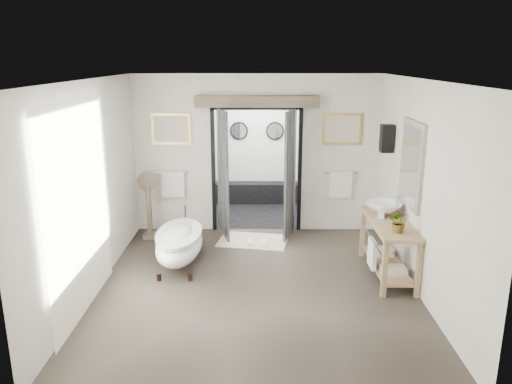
% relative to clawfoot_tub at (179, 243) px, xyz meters
% --- Properties ---
extents(ground_plane, '(5.00, 5.00, 0.00)m').
position_rel_clawfoot_tub_xyz_m(ground_plane, '(1.20, -0.77, -0.37)').
color(ground_plane, brown).
extents(room_shell, '(4.52, 5.02, 2.91)m').
position_rel_clawfoot_tub_xyz_m(room_shell, '(1.16, -0.88, 1.48)').
color(room_shell, silver).
rests_on(room_shell, ground_plane).
extents(shower_room, '(2.22, 2.01, 2.51)m').
position_rel_clawfoot_tub_xyz_m(shower_room, '(1.20, 3.22, 0.53)').
color(shower_room, black).
rests_on(shower_room, ground_plane).
extents(back_wall_dressing, '(3.82, 0.79, 2.52)m').
position_rel_clawfoot_tub_xyz_m(back_wall_dressing, '(1.20, 1.55, 1.19)').
color(back_wall_dressing, black).
rests_on(back_wall_dressing, ground_plane).
extents(clawfoot_tub, '(0.70, 1.57, 0.76)m').
position_rel_clawfoot_tub_xyz_m(clawfoot_tub, '(0.00, 0.00, 0.00)').
color(clawfoot_tub, '#36251C').
rests_on(clawfoot_tub, ground_plane).
extents(vanity, '(0.57, 1.60, 0.85)m').
position_rel_clawfoot_tub_xyz_m(vanity, '(3.15, -0.33, 0.13)').
color(vanity, tan).
rests_on(vanity, ground_plane).
extents(pedestal_mirror, '(0.37, 0.24, 1.24)m').
position_rel_clawfoot_tub_xyz_m(pedestal_mirror, '(-0.73, 1.25, 0.16)').
color(pedestal_mirror, '#71624D').
rests_on(pedestal_mirror, ground_plane).
extents(rug, '(1.32, 0.99, 0.01)m').
position_rel_clawfoot_tub_xyz_m(rug, '(1.14, 1.08, -0.37)').
color(rug, beige).
rests_on(rug, ground_plane).
extents(slippers, '(0.33, 0.25, 0.05)m').
position_rel_clawfoot_tub_xyz_m(slippers, '(1.21, 0.93, -0.33)').
color(slippers, white).
rests_on(slippers, rug).
extents(basin, '(0.64, 0.64, 0.19)m').
position_rel_clawfoot_tub_xyz_m(basin, '(3.14, -0.01, 0.57)').
color(basin, white).
rests_on(basin, vanity).
extents(plant, '(0.32, 0.29, 0.31)m').
position_rel_clawfoot_tub_xyz_m(plant, '(3.16, -0.82, 0.63)').
color(plant, gray).
rests_on(plant, vanity).
extents(soap_bottle_a, '(0.12, 0.12, 0.21)m').
position_rel_clawfoot_tub_xyz_m(soap_bottle_a, '(3.07, -0.17, 0.58)').
color(soap_bottle_a, gray).
rests_on(soap_bottle_a, vanity).
extents(soap_bottle_b, '(0.15, 0.15, 0.17)m').
position_rel_clawfoot_tub_xyz_m(soap_bottle_b, '(3.10, 0.31, 0.56)').
color(soap_bottle_b, gray).
rests_on(soap_bottle_b, vanity).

